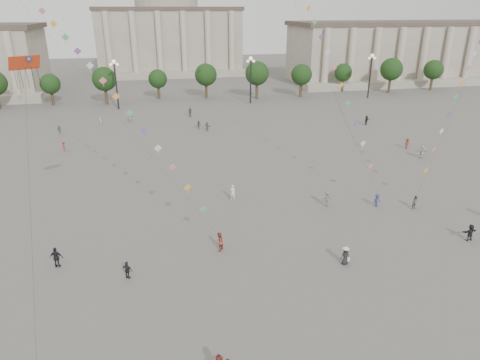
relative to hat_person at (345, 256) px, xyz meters
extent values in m
plane|color=#5C5A57|center=(-7.39, -2.07, -0.86)|extent=(360.00, 360.00, 0.00)
cube|color=gray|center=(67.61, 92.93, 7.14)|extent=(80.00, 22.00, 16.00)
cube|color=#4B3F37|center=(67.61, 92.93, 15.74)|extent=(81.60, 22.44, 1.20)
cube|color=gray|center=(67.61, 79.93, 0.14)|extent=(84.00, 4.00, 2.00)
cube|color=gray|center=(-7.39, 127.93, 9.14)|extent=(46.00, 30.00, 20.00)
cube|color=#4B3F37|center=(-7.39, 127.93, 19.74)|extent=(46.92, 30.60, 1.20)
cube|color=gray|center=(-7.39, 110.93, 0.14)|extent=(48.30, 4.00, 2.00)
cylinder|color=gray|center=(-7.39, 127.93, 21.64)|extent=(21.00, 21.00, 5.00)
cylinder|color=#3C2C1E|center=(-37.39, 75.93, 0.90)|extent=(0.70, 0.70, 3.52)
sphere|color=black|center=(-37.39, 75.93, 4.58)|extent=(5.12, 5.12, 5.12)
cylinder|color=#3C2C1E|center=(-25.39, 75.93, 0.90)|extent=(0.70, 0.70, 3.52)
sphere|color=black|center=(-25.39, 75.93, 4.58)|extent=(5.12, 5.12, 5.12)
cylinder|color=#3C2C1E|center=(-13.39, 75.93, 0.90)|extent=(0.70, 0.70, 3.52)
sphere|color=black|center=(-13.39, 75.93, 4.58)|extent=(5.12, 5.12, 5.12)
cylinder|color=#3C2C1E|center=(-1.39, 75.93, 0.90)|extent=(0.70, 0.70, 3.52)
sphere|color=black|center=(-1.39, 75.93, 4.58)|extent=(5.12, 5.12, 5.12)
cylinder|color=#3C2C1E|center=(10.61, 75.93, 0.90)|extent=(0.70, 0.70, 3.52)
sphere|color=black|center=(10.61, 75.93, 4.58)|extent=(5.12, 5.12, 5.12)
cylinder|color=#3C2C1E|center=(22.61, 75.93, 0.90)|extent=(0.70, 0.70, 3.52)
sphere|color=black|center=(22.61, 75.93, 4.58)|extent=(5.12, 5.12, 5.12)
cylinder|color=#3C2C1E|center=(34.61, 75.93, 0.90)|extent=(0.70, 0.70, 3.52)
sphere|color=black|center=(34.61, 75.93, 4.58)|extent=(5.12, 5.12, 5.12)
cylinder|color=#3C2C1E|center=(46.61, 75.93, 0.90)|extent=(0.70, 0.70, 3.52)
sphere|color=black|center=(46.61, 75.93, 4.58)|extent=(5.12, 5.12, 5.12)
cylinder|color=#3C2C1E|center=(58.61, 75.93, 0.90)|extent=(0.70, 0.70, 3.52)
sphere|color=black|center=(58.61, 75.93, 4.58)|extent=(5.12, 5.12, 5.12)
cylinder|color=#262628|center=(-22.39, 67.93, 4.14)|extent=(0.36, 0.36, 10.00)
sphere|color=#FFE5B2|center=(-22.39, 67.93, 9.34)|extent=(0.90, 0.90, 0.90)
sphere|color=#FFE5B2|center=(-23.09, 67.93, 8.74)|extent=(0.60, 0.60, 0.60)
sphere|color=#FFE5B2|center=(-21.69, 67.93, 8.74)|extent=(0.60, 0.60, 0.60)
cylinder|color=#262628|center=(7.61, 67.93, 4.14)|extent=(0.36, 0.36, 10.00)
sphere|color=#FFE5B2|center=(7.61, 67.93, 9.34)|extent=(0.90, 0.90, 0.90)
sphere|color=#FFE5B2|center=(6.91, 67.93, 8.74)|extent=(0.60, 0.60, 0.60)
sphere|color=#FFE5B2|center=(8.31, 67.93, 8.74)|extent=(0.60, 0.60, 0.60)
cylinder|color=#262628|center=(37.61, 67.93, 4.14)|extent=(0.36, 0.36, 10.00)
sphere|color=#FFE5B2|center=(37.61, 67.93, 9.34)|extent=(0.90, 0.90, 0.90)
sphere|color=#FFE5B2|center=(36.91, 67.93, 8.74)|extent=(0.60, 0.60, 0.60)
sphere|color=#FFE5B2|center=(38.31, 67.93, 8.74)|extent=(0.60, 0.60, 0.60)
imported|color=#2F496A|center=(-7.61, 57.58, 0.10)|extent=(1.17, 1.06, 1.91)
imported|color=black|center=(13.53, 1.36, -0.01)|extent=(1.59, 0.59, 1.69)
imported|color=silver|center=(-19.62, 55.59, 0.06)|extent=(1.68, 1.46, 1.83)
imported|color=slate|center=(3.08, 11.39, 0.10)|extent=(1.37, 1.00, 1.90)
imported|color=beige|center=(23.51, 24.16, 0.11)|extent=(1.83, 1.40, 1.93)
imported|color=maroon|center=(23.91, 28.72, 0.00)|extent=(1.23, 0.88, 1.72)
imported|color=black|center=(24.79, 43.97, 0.02)|extent=(1.63, 1.36, 1.75)
imported|color=#BBBBB7|center=(-24.93, 53.38, 0.00)|extent=(0.45, 0.65, 1.70)
imported|color=slate|center=(-5.67, 45.99, -0.04)|extent=(1.29, 1.50, 1.63)
imported|color=white|center=(-7.00, 15.21, 0.09)|extent=(0.83, 0.76, 1.90)
imported|color=slate|center=(-31.69, 49.43, -0.08)|extent=(0.96, 0.52, 1.55)
imported|color=#9F2B42|center=(-29.20, 38.67, -0.05)|extent=(0.98, 1.19, 1.61)
imported|color=black|center=(-7.05, 47.54, -0.11)|extent=(1.01, 0.65, 1.49)
imported|color=black|center=(-18.49, 1.78, -0.06)|extent=(0.99, 0.83, 1.59)
imported|color=black|center=(-24.50, 4.78, 0.09)|extent=(1.18, 0.67, 1.90)
imported|color=#953C28|center=(-10.36, 4.55, 0.06)|extent=(1.09, 1.13, 1.83)
imported|color=navy|center=(8.54, 10.14, -0.09)|extent=(1.10, 0.81, 1.53)
imported|color=slate|center=(12.46, 8.73, -0.06)|extent=(0.93, 0.83, 1.59)
imported|color=black|center=(0.00, 0.00, -0.05)|extent=(0.85, 0.60, 1.62)
cone|color=white|center=(0.00, 0.00, 0.76)|extent=(0.52, 0.52, 0.14)
cylinder|color=white|center=(0.00, 0.00, 0.70)|extent=(0.60, 0.60, 0.02)
cube|color=white|center=(0.25, -0.15, -0.31)|extent=(0.22, 0.10, 0.35)
cube|color=red|center=(-24.27, 5.06, 16.32)|extent=(2.13, 1.63, 1.02)
cube|color=#177F21|center=(-24.62, 5.02, 16.57)|extent=(0.40, 0.35, 0.34)
cube|color=#2138B5|center=(-23.92, 5.02, 16.57)|extent=(0.40, 0.35, 0.34)
sphere|color=gold|center=(-24.62, 4.98, 16.57)|extent=(0.20, 0.20, 0.20)
sphere|color=gold|center=(-23.92, 4.98, 16.57)|extent=(0.20, 0.20, 0.20)
cylinder|color=#3F3F3F|center=(-23.53, -2.59, 8.53)|extent=(0.02, 0.02, 21.88)
cylinder|color=#3F3F3F|center=(-27.24, 24.15, 18.94)|extent=(0.02, 0.02, 63.37)
cube|color=#54B76F|center=(-11.57, 5.95, 2.80)|extent=(0.76, 0.25, 0.76)
cube|color=#F4A939|center=(-12.77, 7.35, 4.53)|extent=(0.76, 0.25, 0.76)
cube|color=#DE7583|center=(-13.98, 8.75, 6.12)|extent=(0.76, 0.25, 0.76)
cube|color=white|center=(-15.19, 10.15, 7.64)|extent=(0.76, 0.25, 0.76)
cube|color=#8350A0|center=(-16.39, 11.55, 9.10)|extent=(0.76, 0.25, 0.76)
cube|color=#54B76F|center=(-17.60, 12.95, 10.52)|extent=(0.76, 0.25, 0.76)
cube|color=#F4A939|center=(-18.80, 14.35, 11.90)|extent=(0.76, 0.25, 0.76)
cube|color=#DE7583|center=(-20.01, 15.75, 13.26)|extent=(0.76, 0.25, 0.76)
cube|color=white|center=(-21.21, 17.15, 14.59)|extent=(0.76, 0.25, 0.76)
cube|color=#8350A0|center=(-22.42, 18.55, 15.89)|extent=(0.76, 0.25, 0.76)
cube|color=#54B76F|center=(-23.63, 19.95, 17.18)|extent=(0.76, 0.25, 0.76)
cube|color=#F4A939|center=(-24.83, 21.35, 18.45)|extent=(0.76, 0.25, 0.76)
cube|color=#DE7583|center=(-26.04, 22.75, 19.70)|extent=(0.76, 0.25, 0.76)
cube|color=#DE7583|center=(8.26, 11.90, 3.37)|extent=(0.76, 0.25, 0.76)
cube|color=white|center=(7.98, 13.66, 5.56)|extent=(0.76, 0.25, 0.76)
cube|color=#8350A0|center=(7.70, 15.42, 7.59)|extent=(0.76, 0.25, 0.76)
cube|color=#54B76F|center=(7.42, 17.18, 9.51)|extent=(0.76, 0.25, 0.76)
cube|color=#F4A939|center=(7.14, 18.94, 11.36)|extent=(0.76, 0.25, 0.76)
cube|color=#DE7583|center=(6.86, 20.70, 13.16)|extent=(0.76, 0.25, 0.76)
cube|color=white|center=(6.58, 22.47, 14.91)|extent=(0.76, 0.25, 0.76)
cube|color=#8350A0|center=(6.30, 24.23, 16.62)|extent=(0.76, 0.25, 0.76)
cube|color=#54B76F|center=(6.02, 25.99, 18.31)|extent=(0.76, 0.25, 0.76)
cube|color=#F4A939|center=(5.74, 27.75, 19.96)|extent=(0.76, 0.25, 0.76)
cube|color=#F4A939|center=(14.14, 10.17, 3.01)|extent=(0.76, 0.25, 0.76)
cube|color=#DE7583|center=(15.82, 11.61, 4.90)|extent=(0.76, 0.25, 0.76)
cube|color=white|center=(17.50, 13.05, 6.65)|extent=(0.76, 0.25, 0.76)
cube|color=#8350A0|center=(19.18, 14.49, 8.32)|extent=(0.76, 0.25, 0.76)
cube|color=#54B76F|center=(20.87, 15.93, 9.92)|extent=(0.76, 0.25, 0.76)
cube|color=#F4A939|center=(22.55, 17.37, 11.48)|extent=(0.76, 0.25, 0.76)
cube|color=#DE7583|center=(24.23, 18.82, 12.99)|extent=(0.76, 0.25, 0.76)
cube|color=white|center=(25.91, 20.26, 14.48)|extent=(0.76, 0.25, 0.76)
cube|color=#8350A0|center=(27.59, 21.70, 15.93)|extent=(0.76, 0.25, 0.76)
camera|label=1|loc=(-15.64, -29.35, 20.01)|focal=32.00mm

